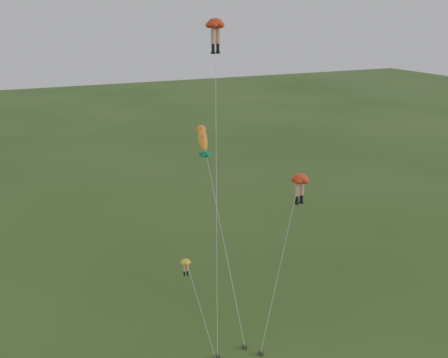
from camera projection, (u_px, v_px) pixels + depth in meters
name	position (u px, v px, depth m)	size (l,w,h in m)	color
ground	(244.00, 338.00, 39.18)	(300.00, 300.00, 0.00)	#284418
legs_kite_red_high	(215.00, 29.00, 41.71)	(6.27, 13.06, 23.87)	red
legs_kite_red_mid	(300.00, 183.00, 39.57)	(6.53, 5.36, 12.19)	red
legs_kite_yellow	(188.00, 271.00, 36.08)	(1.78, 3.22, 7.41)	yellow
fish_kite	(203.00, 139.00, 42.67)	(1.74, 11.82, 15.32)	yellow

